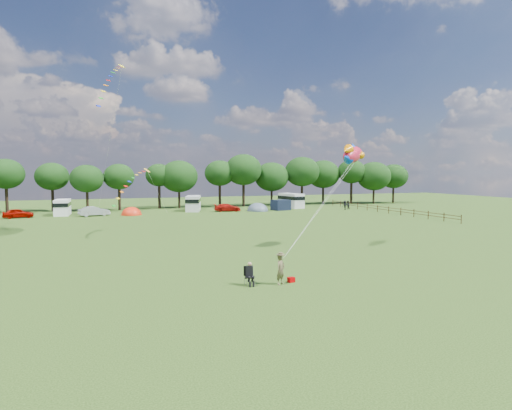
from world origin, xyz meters
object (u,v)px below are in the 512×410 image
object	(u,v)px
fish_kite	(352,154)
car_b	(94,211)
campervan_c	(193,203)
walker_b	(345,205)
car_a	(18,213)
tent_greyblue	(258,211)
camp_chair	(249,271)
tent_orange	(132,215)
walker_a	(348,205)
car_c	(227,208)
kite_flyer	(281,270)
campervan_d	(291,200)
campervan_b	(62,207)

from	to	relation	value
fish_kite	car_b	bearing A→B (deg)	82.21
campervan_c	walker_b	bearing A→B (deg)	-88.68
car_a	campervan_c	bearing A→B (deg)	-94.52
tent_greyblue	fish_kite	size ratio (longest dim) A/B	1.08
car_b	camp_chair	size ratio (longest dim) A/B	3.00
campervan_c	tent_orange	size ratio (longest dim) A/B	1.64
tent_greyblue	walker_a	xyz separation A→B (m)	(16.69, -2.17, 0.77)
car_b	tent_orange	distance (m)	5.54
walker_a	car_a	bearing A→B (deg)	-19.63
car_c	camp_chair	distance (m)	48.55
walker_a	kite_flyer	bearing A→B (deg)	37.69
fish_kite	kite_flyer	bearing A→B (deg)	-176.80
kite_flyer	walker_a	bearing A→B (deg)	22.82
campervan_c	walker_a	distance (m)	27.89
campervan_d	camp_chair	distance (m)	56.37
campervan_b	campervan_c	world-z (taller)	campervan_c
car_c	tent_greyblue	distance (m)	5.32
fish_kite	tent_orange	bearing A→B (deg)	75.62
walker_a	walker_b	xyz separation A→B (m)	(-1.18, -0.95, 0.03)
fish_kite	tent_greyblue	bearing A→B (deg)	44.56
car_c	campervan_d	size ratio (longest dim) A/B	0.74
car_a	walker_b	world-z (taller)	walker_b
campervan_c	tent_greyblue	xyz separation A→B (m)	(10.56, -3.70, -1.39)
car_c	campervan_c	world-z (taller)	campervan_c
campervan_d	tent_orange	xyz separation A→B (m)	(-29.42, -4.13, -1.45)
car_c	campervan_c	xyz separation A→B (m)	(-5.37, 2.74, 0.75)
tent_greyblue	kite_flyer	xyz separation A→B (m)	(-15.46, -46.52, 0.87)
car_c	walker_b	world-z (taller)	walker_b
tent_orange	kite_flyer	xyz separation A→B (m)	(5.68, -46.59, 0.87)
walker_a	camp_chair	bearing A→B (deg)	35.90
fish_kite	camp_chair	bearing A→B (deg)	177.43
tent_greyblue	campervan_d	bearing A→B (deg)	26.85
campervan_c	kite_flyer	world-z (taller)	campervan_c
campervan_d	tent_orange	world-z (taller)	campervan_d
car_b	walker_a	world-z (taller)	walker_a
car_c	fish_kite	size ratio (longest dim) A/B	1.16
car_a	tent_greyblue	bearing A→B (deg)	-101.94
car_b	fish_kite	bearing A→B (deg)	-165.15
car_a	campervan_b	world-z (taller)	campervan_b
campervan_b	campervan_d	world-z (taller)	campervan_d
campervan_b	kite_flyer	distance (m)	52.34
fish_kite	campervan_b	bearing A→B (deg)	85.13
car_c	walker_b	distance (m)	21.11
campervan_d	car_a	bearing A→B (deg)	82.87
car_b	car_c	world-z (taller)	car_b
walker_a	campervan_b	bearing A→B (deg)	-22.93
car_b	campervan_d	world-z (taller)	campervan_d
tent_orange	walker_b	world-z (taller)	walker_b
campervan_b	car_c	bearing A→B (deg)	-93.85
kite_flyer	car_b	bearing A→B (deg)	72.20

